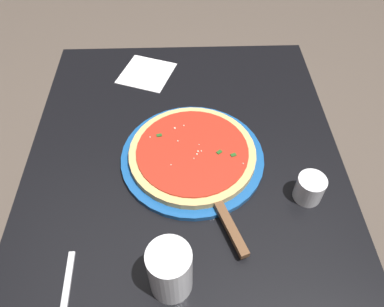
{
  "coord_description": "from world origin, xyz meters",
  "views": [
    {
      "loc": [
        0.48,
        0.0,
        1.38
      ],
      "look_at": [
        -0.05,
        0.02,
        0.74
      ],
      "focal_mm": 34.55,
      "sensor_mm": 36.0,
      "label": 1
    }
  ],
  "objects_px": {
    "serving_plate": "(192,157)",
    "pizza": "(192,153)",
    "napkin_folded_right": "(146,73)",
    "pizza_server": "(221,211)",
    "cup_tall_drink": "(170,271)",
    "cup_small_sauce": "(309,188)"
  },
  "relations": [
    {
      "from": "serving_plate",
      "to": "pizza",
      "type": "bearing_deg",
      "value": 147.17
    },
    {
      "from": "pizza",
      "to": "napkin_folded_right",
      "type": "xyz_separation_m",
      "value": [
        -0.32,
        -0.12,
        -0.02
      ]
    },
    {
      "from": "pizza_server",
      "to": "napkin_folded_right",
      "type": "distance_m",
      "value": 0.5
    },
    {
      "from": "pizza",
      "to": "pizza_server",
      "type": "height_order",
      "value": "pizza"
    },
    {
      "from": "serving_plate",
      "to": "pizza_server",
      "type": "relative_size",
      "value": 1.47
    },
    {
      "from": "pizza",
      "to": "pizza_server",
      "type": "xyz_separation_m",
      "value": [
        0.15,
        0.05,
        -0.0
      ]
    },
    {
      "from": "cup_tall_drink",
      "to": "pizza_server",
      "type": "bearing_deg",
      "value": 143.76
    },
    {
      "from": "pizza",
      "to": "cup_small_sauce",
      "type": "bearing_deg",
      "value": 65.42
    },
    {
      "from": "cup_small_sauce",
      "to": "pizza",
      "type": "bearing_deg",
      "value": -114.58
    },
    {
      "from": "serving_plate",
      "to": "cup_tall_drink",
      "type": "bearing_deg",
      "value": -9.26
    },
    {
      "from": "cup_tall_drink",
      "to": "cup_small_sauce",
      "type": "distance_m",
      "value": 0.34
    },
    {
      "from": "pizza_server",
      "to": "napkin_folded_right",
      "type": "bearing_deg",
      "value": -159.58
    },
    {
      "from": "pizza",
      "to": "cup_small_sauce",
      "type": "distance_m",
      "value": 0.26
    },
    {
      "from": "napkin_folded_right",
      "to": "pizza",
      "type": "bearing_deg",
      "value": 20.72
    },
    {
      "from": "cup_small_sauce",
      "to": "napkin_folded_right",
      "type": "xyz_separation_m",
      "value": [
        -0.43,
        -0.36,
        -0.03
      ]
    },
    {
      "from": "pizza_server",
      "to": "cup_small_sauce",
      "type": "bearing_deg",
      "value": 102.39
    },
    {
      "from": "napkin_folded_right",
      "to": "pizza_server",
      "type": "bearing_deg",
      "value": 20.42
    },
    {
      "from": "serving_plate",
      "to": "pizza",
      "type": "height_order",
      "value": "pizza"
    },
    {
      "from": "pizza",
      "to": "cup_small_sauce",
      "type": "height_order",
      "value": "cup_small_sauce"
    },
    {
      "from": "pizza",
      "to": "cup_tall_drink",
      "type": "relative_size",
      "value": 2.45
    },
    {
      "from": "cup_small_sauce",
      "to": "napkin_folded_right",
      "type": "distance_m",
      "value": 0.56
    },
    {
      "from": "pizza_server",
      "to": "cup_small_sauce",
      "type": "distance_m",
      "value": 0.19
    }
  ]
}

